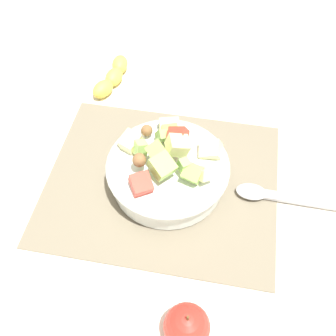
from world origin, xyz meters
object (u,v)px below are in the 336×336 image
(salad_bowl, at_px, (168,169))
(whole_apple, at_px, (187,327))
(serving_spoon, at_px, (272,195))
(banana_whole, at_px, (112,77))

(salad_bowl, relative_size, whole_apple, 2.81)
(salad_bowl, xyz_separation_m, serving_spoon, (0.20, -0.00, -0.03))
(banana_whole, bearing_deg, serving_spoon, -35.05)
(serving_spoon, xyz_separation_m, whole_apple, (-0.12, -0.26, 0.02))
(whole_apple, bearing_deg, serving_spoon, 65.77)
(whole_apple, bearing_deg, salad_bowl, 105.81)
(salad_bowl, distance_m, whole_apple, 0.28)
(serving_spoon, distance_m, whole_apple, 0.29)
(salad_bowl, height_order, serving_spoon, salad_bowl)
(banana_whole, bearing_deg, whole_apple, -64.29)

